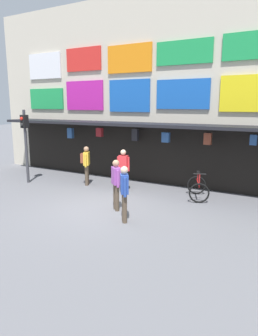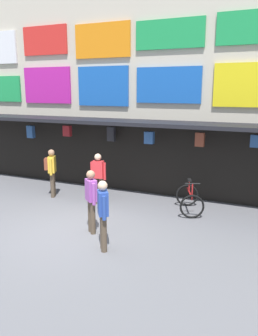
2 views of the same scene
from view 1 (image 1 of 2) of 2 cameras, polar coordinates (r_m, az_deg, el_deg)
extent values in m
plane|color=slate|center=(10.56, -4.74, -7.32)|extent=(80.00, 80.00, 0.00)
cube|color=beige|center=(14.04, 5.89, 13.92)|extent=(18.00, 1.20, 8.00)
cube|color=black|center=(12.88, 3.41, 7.94)|extent=(15.30, 1.40, 0.12)
cube|color=white|center=(17.08, -15.22, 17.62)|extent=(2.09, 0.08, 1.25)
cube|color=red|center=(15.50, -8.37, 19.16)|extent=(1.96, 0.08, 1.05)
cube|color=orange|center=(14.13, 0.04, 19.47)|extent=(2.16, 0.08, 1.18)
cube|color=green|center=(13.12, 10.05, 20.22)|extent=(2.31, 0.08, 0.92)
cube|color=green|center=(12.52, 21.43, 20.23)|extent=(1.94, 0.08, 0.96)
cube|color=green|center=(16.97, -14.92, 12.17)|extent=(2.21, 0.08, 1.03)
cube|color=#B71E93|center=(15.37, -8.19, 13.04)|extent=(2.13, 0.08, 1.36)
cube|color=blue|center=(14.01, 0.04, 13.13)|extent=(2.01, 0.08, 1.39)
cube|color=blue|center=(12.98, 9.80, 13.22)|extent=(2.24, 0.08, 1.18)
cube|color=yellow|center=(12.35, 20.86, 12.68)|extent=(1.93, 0.08, 1.32)
cylinder|color=black|center=(15.21, -10.75, 7.65)|extent=(0.02, 0.02, 0.23)
cube|color=#2D5693|center=(15.24, -10.70, 6.32)|extent=(0.28, 0.17, 0.48)
cylinder|color=black|center=(14.19, -5.44, 7.67)|extent=(0.02, 0.02, 0.16)
cube|color=maroon|center=(14.21, -5.42, 6.56)|extent=(0.29, 0.18, 0.39)
cylinder|color=black|center=(13.53, 1.15, 7.55)|extent=(0.02, 0.02, 0.16)
cube|color=#232328|center=(13.56, 1.15, 6.14)|extent=(0.27, 0.16, 0.51)
cylinder|color=black|center=(12.50, 6.82, 7.01)|extent=(0.02, 0.02, 0.21)
cube|color=#2D5693|center=(12.53, 6.78, 5.62)|extent=(0.31, 0.18, 0.40)
cylinder|color=black|center=(12.15, 14.34, 6.67)|extent=(0.02, 0.02, 0.18)
cube|color=brown|center=(12.17, 14.27, 5.22)|extent=(0.28, 0.17, 0.44)
cylinder|color=black|center=(11.87, 22.01, 6.11)|extent=(0.02, 0.02, 0.17)
cube|color=#2D5693|center=(11.89, 21.91, 4.81)|extent=(0.24, 0.14, 0.37)
cube|color=black|center=(13.64, 4.61, 2.42)|extent=(15.30, 0.04, 2.50)
cylinder|color=#38383D|center=(14.31, -18.38, 3.71)|extent=(0.12, 0.12, 3.20)
cube|color=black|center=(14.21, -18.67, 8.10)|extent=(0.30, 0.26, 0.56)
sphere|color=red|center=(14.12, -19.13, 8.59)|extent=(0.15, 0.15, 0.15)
sphere|color=black|center=(14.14, -19.06, 7.54)|extent=(0.15, 0.15, 0.15)
torus|color=black|center=(11.21, 12.76, -4.53)|extent=(0.69, 0.33, 0.72)
torus|color=black|center=(12.26, 12.29, -3.11)|extent=(0.69, 0.33, 0.72)
cylinder|color=#B21E1E|center=(11.67, 12.57, -2.60)|extent=(0.42, 0.94, 0.05)
cylinder|color=#B21E1E|center=(11.79, 12.54, -1.60)|extent=(0.04, 0.04, 0.35)
cube|color=black|center=(11.75, 12.58, -0.70)|extent=(0.17, 0.22, 0.06)
cylinder|color=#B21E1E|center=(11.18, 12.82, -2.34)|extent=(0.04, 0.04, 0.50)
cylinder|color=black|center=(11.12, 12.87, -1.09)|extent=(0.42, 0.20, 0.04)
cylinder|color=brown|center=(12.48, -1.43, -2.21)|extent=(0.14, 0.14, 0.88)
cylinder|color=brown|center=(12.41, -0.66, -2.28)|extent=(0.14, 0.14, 0.88)
cube|color=red|center=(12.29, -1.06, 1.01)|extent=(0.39, 0.27, 0.56)
sphere|color=beige|center=(12.22, -1.06, 2.90)|extent=(0.22, 0.22, 0.22)
cylinder|color=red|center=(12.38, -2.00, 0.85)|extent=(0.09, 0.09, 0.56)
cylinder|color=red|center=(12.22, -0.10, 0.72)|extent=(0.09, 0.09, 0.56)
cylinder|color=brown|center=(9.29, -0.90, -7.09)|extent=(0.14, 0.14, 0.88)
cylinder|color=brown|center=(9.12, -0.80, -7.45)|extent=(0.14, 0.14, 0.88)
cube|color=#28479E|center=(9.00, -0.87, -2.93)|extent=(0.39, 0.42, 0.56)
sphere|color=beige|center=(8.91, -0.87, -0.37)|extent=(0.22, 0.22, 0.22)
cylinder|color=#28479E|center=(9.23, -0.98, -2.89)|extent=(0.09, 0.09, 0.56)
cylinder|color=#28479E|center=(8.80, -0.74, -3.60)|extent=(0.09, 0.09, 0.56)
cylinder|color=brown|center=(10.29, -2.52, -5.23)|extent=(0.14, 0.14, 0.88)
cylinder|color=brown|center=(10.13, -2.22, -5.51)|extent=(0.14, 0.14, 0.88)
cube|color=#9E4CA8|center=(10.02, -2.40, -1.43)|extent=(0.42, 0.40, 0.56)
sphere|color=#A87A5B|center=(9.94, -2.42, 0.88)|extent=(0.22, 0.22, 0.22)
cylinder|color=#9E4CA8|center=(10.24, -2.76, -1.44)|extent=(0.09, 0.09, 0.56)
cylinder|color=#9E4CA8|center=(9.83, -2.03, -1.98)|extent=(0.09, 0.09, 0.56)
cylinder|color=brown|center=(13.55, -7.65, -1.20)|extent=(0.14, 0.14, 0.88)
cylinder|color=brown|center=(13.37, -7.81, -1.37)|extent=(0.14, 0.14, 0.88)
cube|color=gold|center=(13.32, -7.81, 1.73)|extent=(0.35, 0.42, 0.56)
sphere|color=#A87A5B|center=(13.26, -7.86, 3.48)|extent=(0.22, 0.22, 0.22)
cylinder|color=gold|center=(13.54, -7.62, 1.68)|extent=(0.09, 0.09, 0.56)
cylinder|color=gold|center=(13.12, -8.00, 1.35)|extent=(0.09, 0.09, 0.56)
cube|color=brown|center=(13.35, -8.49, 1.82)|extent=(0.26, 0.32, 0.40)
camera|label=2|loc=(1.30, -11.40, 23.30)|focal=36.73mm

